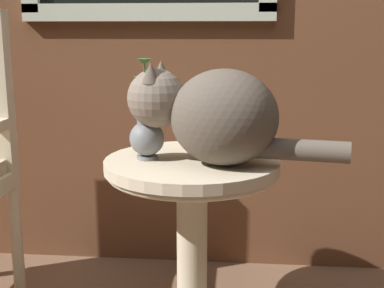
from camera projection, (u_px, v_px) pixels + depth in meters
name	position (u px, v px, depth m)	size (l,w,h in m)	color
wicker_side_table	(192.00, 216.00, 1.72)	(0.57, 0.57, 0.60)	beige
cat	(214.00, 115.00, 1.59)	(0.68, 0.34, 0.31)	brown
pewter_vase_with_ivy	(147.00, 131.00, 1.66)	(0.11, 0.12, 0.32)	slate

